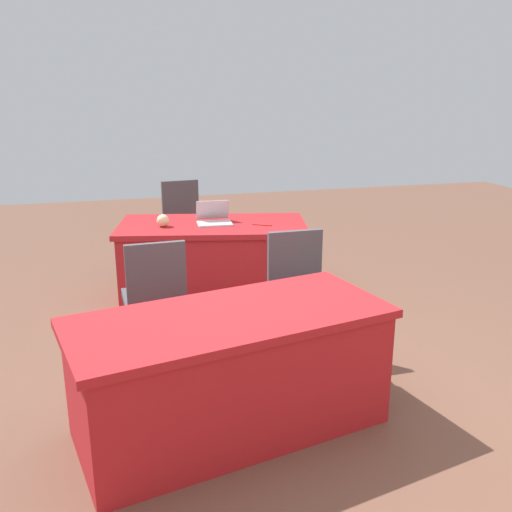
% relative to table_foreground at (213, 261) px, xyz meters
% --- Properties ---
extents(ground_plane, '(14.40, 14.40, 0.00)m').
position_rel_table_foreground_xyz_m(ground_plane, '(0.06, 1.79, -0.37)').
color(ground_plane, brown).
extents(table_foreground, '(1.91, 1.24, 0.74)m').
position_rel_table_foreground_xyz_m(table_foreground, '(0.00, 0.00, 0.00)').
color(table_foreground, '#AD1E23').
rests_on(table_foreground, ground).
extents(table_mid_right, '(1.96, 1.15, 0.74)m').
position_rel_table_foreground_xyz_m(table_mid_right, '(0.34, 2.21, -0.00)').
color(table_mid_right, '#AD1E23').
rests_on(table_mid_right, ground).
extents(chair_near_front, '(0.48, 0.48, 0.97)m').
position_rel_table_foreground_xyz_m(chair_near_front, '(0.15, -1.29, 0.20)').
color(chair_near_front, '#9E9993').
rests_on(chair_near_front, ground).
extents(chair_tucked_left, '(0.46, 0.46, 0.95)m').
position_rel_table_foreground_xyz_m(chair_tucked_left, '(0.67, 1.22, 0.17)').
color(chair_tucked_left, '#9E9993').
rests_on(chair_tucked_left, ground).
extents(chair_tucked_right, '(0.44, 0.44, 0.96)m').
position_rel_table_foreground_xyz_m(chair_tucked_right, '(-0.36, 1.46, 0.19)').
color(chair_tucked_right, '#9E9993').
rests_on(chair_tucked_right, ground).
extents(laptop_silver, '(0.34, 0.31, 0.21)m').
position_rel_table_foreground_xyz_m(laptop_silver, '(-0.02, -0.00, 0.41)').
color(laptop_silver, silver).
rests_on(laptop_silver, table_foreground).
extents(yarn_ball, '(0.11, 0.11, 0.11)m').
position_rel_table_foreground_xyz_m(yarn_ball, '(0.46, 0.00, 0.42)').
color(yarn_ball, beige).
rests_on(yarn_ball, table_foreground).
extents(scissors_red, '(0.17, 0.13, 0.01)m').
position_rel_table_foreground_xyz_m(scissors_red, '(-0.44, 0.19, 0.37)').
color(scissors_red, red).
rests_on(scissors_red, table_foreground).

